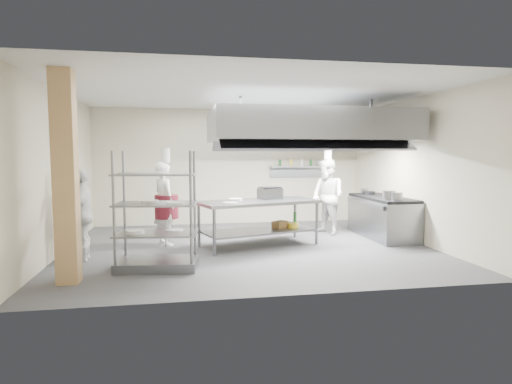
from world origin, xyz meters
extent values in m
plane|color=#39393C|center=(0.00, 0.00, 0.00)|extent=(7.00, 7.00, 0.00)
plane|color=silver|center=(0.00, 0.00, 3.00)|extent=(7.00, 7.00, 0.00)
plane|color=#BEB497|center=(0.00, 3.00, 1.50)|extent=(7.00, 0.00, 7.00)
plane|color=#BEB497|center=(-3.50, 0.00, 1.50)|extent=(0.00, 6.00, 6.00)
plane|color=#BEB497|center=(3.50, 0.00, 1.50)|extent=(0.00, 6.00, 6.00)
cube|color=tan|center=(-2.90, -1.90, 1.50)|extent=(0.30, 0.30, 3.00)
cube|color=gray|center=(1.30, 0.40, 2.40)|extent=(4.00, 2.50, 0.60)
cube|color=white|center=(0.40, 0.40, 2.08)|extent=(1.60, 0.12, 0.04)
cube|color=white|center=(2.20, 0.40, 2.08)|extent=(1.60, 0.12, 0.04)
cube|color=gray|center=(1.80, 2.84, 1.50)|extent=(1.50, 0.28, 0.04)
cube|color=gray|center=(0.22, 0.10, 0.88)|extent=(2.58, 1.64, 0.06)
cube|color=slate|center=(0.22, 0.10, 0.30)|extent=(2.37, 1.49, 0.04)
cube|color=slate|center=(3.08, 0.50, 0.42)|extent=(0.80, 2.00, 0.84)
cube|color=black|center=(3.08, 0.50, 0.87)|extent=(0.78, 1.96, 0.06)
imported|color=silver|center=(-1.64, 0.47, 0.84)|extent=(0.64, 0.73, 1.68)
imported|color=white|center=(1.99, 1.04, 0.87)|extent=(0.94, 1.03, 1.73)
imported|color=silver|center=(-3.00, -0.53, 0.79)|extent=(0.43, 0.95, 1.59)
cube|color=slate|center=(0.51, 0.41, 1.02)|extent=(0.51, 0.44, 0.22)
cube|color=olive|center=(0.70, 0.25, 0.39)|extent=(0.37, 0.35, 0.14)
cylinder|color=gray|center=(2.95, -0.03, 0.99)|extent=(0.26, 0.26, 0.18)
cylinder|color=white|center=(-1.70, -1.35, 0.60)|extent=(0.28, 0.28, 0.05)
camera|label=1|loc=(-1.32, -8.25, 1.82)|focal=30.00mm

